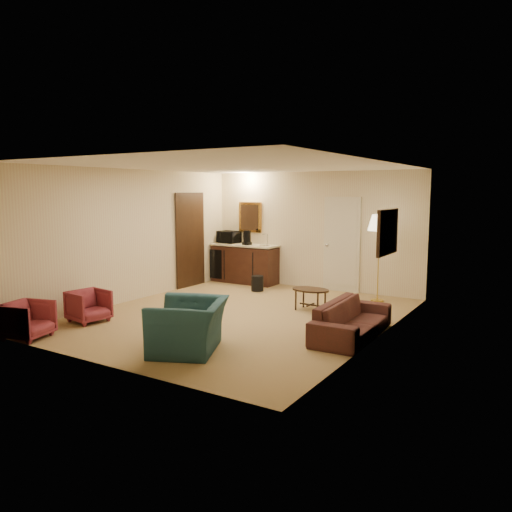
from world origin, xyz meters
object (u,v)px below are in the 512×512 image
(rose_chair_far, at_px, (27,318))
(floor_lamp, at_px, (378,258))
(waste_bin, at_px, (257,283))
(coffee_maker, at_px, (247,238))
(coffee_table, at_px, (310,300))
(microwave, at_px, (229,236))
(wetbar_cabinet, at_px, (245,264))
(rose_chair_near, at_px, (89,304))
(sofa, at_px, (352,313))
(teal_armchair, at_px, (189,317))

(rose_chair_far, xyz_separation_m, floor_lamp, (3.60, 5.20, 0.56))
(waste_bin, xyz_separation_m, coffee_maker, (-0.67, 0.63, 0.92))
(coffee_table, distance_m, waste_bin, 2.04)
(waste_bin, distance_m, microwave, 1.76)
(rose_chair_far, xyz_separation_m, waste_bin, (1.04, 4.82, -0.14))
(rose_chair_far, xyz_separation_m, coffee_maker, (0.36, 5.45, 0.78))
(wetbar_cabinet, height_order, rose_chair_far, wetbar_cabinet)
(rose_chair_far, bearing_deg, coffee_table, -50.81)
(rose_chair_near, xyz_separation_m, microwave, (-0.25, 4.46, 0.80))
(rose_chair_far, distance_m, coffee_table, 4.72)
(sofa, distance_m, waste_bin, 3.73)
(rose_chair_far, bearing_deg, wetbar_cabinet, -16.99)
(rose_chair_near, distance_m, microwave, 4.53)
(sofa, height_order, floor_lamp, floor_lamp)
(rose_chair_far, relative_size, waste_bin, 1.84)
(teal_armchair, relative_size, coffee_maker, 3.21)
(floor_lamp, distance_m, microwave, 3.88)
(wetbar_cabinet, bearing_deg, sofa, -37.33)
(wetbar_cabinet, bearing_deg, rose_chair_near, -93.25)
(teal_armchair, relative_size, rose_chair_far, 1.74)
(rose_chair_near, relative_size, waste_bin, 1.77)
(wetbar_cabinet, height_order, waste_bin, wetbar_cabinet)
(coffee_table, height_order, coffee_maker, coffee_maker)
(wetbar_cabinet, distance_m, floor_lamp, 3.39)
(wetbar_cabinet, xyz_separation_m, coffee_maker, (0.11, -0.07, 0.63))
(sofa, bearing_deg, teal_armchair, 135.85)
(rose_chair_far, bearing_deg, microwave, -11.84)
(waste_bin, bearing_deg, coffee_table, -29.96)
(wetbar_cabinet, height_order, coffee_table, wetbar_cabinet)
(rose_chair_near, height_order, waste_bin, rose_chair_near)
(teal_armchair, distance_m, rose_chair_near, 2.43)
(rose_chair_near, distance_m, coffee_table, 3.88)
(rose_chair_far, distance_m, waste_bin, 4.93)
(floor_lamp, bearing_deg, coffee_table, -119.66)
(sofa, height_order, rose_chair_far, sofa)
(coffee_table, xyz_separation_m, waste_bin, (-1.77, 1.02, -0.03))
(sofa, height_order, rose_chair_near, sofa)
(sofa, xyz_separation_m, coffee_table, (-1.25, 1.18, -0.15))
(rose_chair_far, xyz_separation_m, coffee_table, (2.80, 3.80, -0.11))
(waste_bin, height_order, coffee_maker, coffee_maker)
(teal_armchair, distance_m, coffee_maker, 5.11)
(rose_chair_far, distance_m, coffee_maker, 5.52)
(coffee_maker, bearing_deg, teal_armchair, -65.66)
(teal_armchair, xyz_separation_m, rose_chair_near, (-2.40, 0.31, -0.17))
(waste_bin, bearing_deg, microwave, 149.38)
(rose_chair_far, height_order, floor_lamp, floor_lamp)
(microwave, bearing_deg, teal_armchair, -53.30)
(coffee_table, height_order, microwave, microwave)
(teal_armchair, distance_m, rose_chair_far, 2.54)
(rose_chair_far, distance_m, microwave, 5.64)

